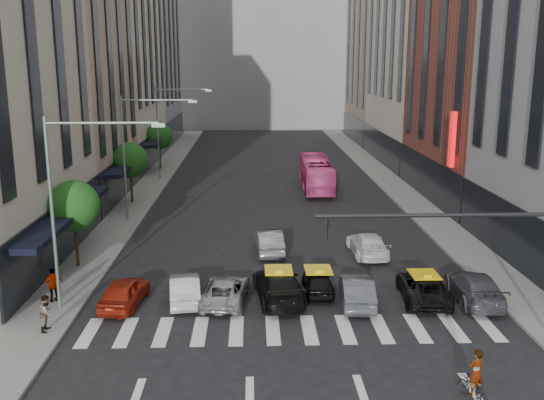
{
  "coord_description": "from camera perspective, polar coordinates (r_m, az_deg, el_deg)",
  "views": [
    {
      "loc": [
        -1.85,
        -23.08,
        11.54
      ],
      "look_at": [
        -0.77,
        9.61,
        4.0
      ],
      "focal_mm": 40.0,
      "sensor_mm": 36.0,
      "label": 1
    }
  ],
  "objects": [
    {
      "name": "liberty_sign",
      "position": [
        45.78,
        16.6,
        5.49
      ],
      "size": [
        0.3,
        0.7,
        4.0
      ],
      "color": "red",
      "rests_on": "ground"
    },
    {
      "name": "building_left_d",
      "position": [
        89.45,
        -12.06,
        14.92
      ],
      "size": [
        8.0,
        18.0,
        30.0
      ],
      "primitive_type": "cube",
      "color": "gray",
      "rests_on": "ground"
    },
    {
      "name": "building_far",
      "position": [
        108.29,
        -0.95,
        16.39
      ],
      "size": [
        30.0,
        10.0,
        36.0
      ],
      "primitive_type": "cube",
      "color": "gray",
      "rests_on": "ground"
    },
    {
      "name": "taxi_right",
      "position": [
        31.03,
        14.05,
        -7.97
      ],
      "size": [
        2.54,
        4.86,
        1.3
      ],
      "primitive_type": "imported",
      "rotation": [
        0.0,
        0.0,
        3.06
      ],
      "color": "black",
      "rests_on": "ground"
    },
    {
      "name": "sidewalk_left",
      "position": [
        55.16,
        -11.93,
        0.7
      ],
      "size": [
        3.0,
        96.0,
        0.15
      ],
      "primitive_type": "cube",
      "color": "slate",
      "rests_on": "ground"
    },
    {
      "name": "taxi_left",
      "position": [
        30.11,
        0.62,
        -8.0
      ],
      "size": [
        2.71,
        5.45,
        1.52
      ],
      "primitive_type": "imported",
      "rotation": [
        0.0,
        0.0,
        3.25
      ],
      "color": "black",
      "rests_on": "ground"
    },
    {
      "name": "building_left_b",
      "position": [
        53.29,
        -18.9,
        12.8
      ],
      "size": [
        8.0,
        16.0,
        24.0
      ],
      "primitive_type": "cube",
      "color": "tan",
      "rests_on": "ground"
    },
    {
      "name": "pedestrian_far",
      "position": [
        31.32,
        -19.89,
        -7.51
      ],
      "size": [
        1.04,
        0.91,
        1.68
      ],
      "primitive_type": "imported",
      "rotation": [
        0.0,
        0.0,
        3.77
      ],
      "color": "gray",
      "rests_on": "sidewalk_left"
    },
    {
      "name": "car_grey_curb",
      "position": [
        31.57,
        18.52,
        -7.77
      ],
      "size": [
        2.29,
        5.06,
        1.44
      ],
      "primitive_type": "imported",
      "rotation": [
        0.0,
        0.0,
        3.09
      ],
      "color": "#46484E",
      "rests_on": "ground"
    },
    {
      "name": "bus",
      "position": [
        55.62,
        4.18,
        2.5
      ],
      "size": [
        2.67,
        10.55,
        2.93
      ],
      "primitive_type": "imported",
      "rotation": [
        0.0,
        0.0,
        3.12
      ],
      "color": "#EC4593",
      "rests_on": "ground"
    },
    {
      "name": "streetlamp_near",
      "position": [
        28.85,
        -18.35,
        1.05
      ],
      "size": [
        5.38,
        0.25,
        9.0
      ],
      "color": "gray",
      "rests_on": "sidewalk_left"
    },
    {
      "name": "rider",
      "position": [
        22.48,
        18.75,
        -13.75
      ],
      "size": [
        0.73,
        0.62,
        1.69
      ],
      "primitive_type": "imported",
      "rotation": [
        0.0,
        0.0,
        3.55
      ],
      "color": "gray",
      "rests_on": "motorcycle"
    },
    {
      "name": "car_grey_mid",
      "position": [
        29.88,
        7.98,
        -8.41
      ],
      "size": [
        1.79,
        4.37,
        1.41
      ],
      "primitive_type": "imported",
      "rotation": [
        0.0,
        0.0,
        3.07
      ],
      "color": "#42454A",
      "rests_on": "ground"
    },
    {
      "name": "tree_near",
      "position": [
        35.44,
        -18.15,
        -0.54
      ],
      "size": [
        2.88,
        2.88,
        4.95
      ],
      "color": "black",
      "rests_on": "sidewalk_left"
    },
    {
      "name": "ground",
      "position": [
        25.87,
        2.48,
        -13.52
      ],
      "size": [
        160.0,
        160.0,
        0.0
      ],
      "primitive_type": "plane",
      "color": "black",
      "rests_on": "ground"
    },
    {
      "name": "taxi_center",
      "position": [
        31.05,
        4.35,
        -7.67
      ],
      "size": [
        1.46,
        3.6,
        1.23
      ],
      "primitive_type": "imported",
      "rotation": [
        0.0,
        0.0,
        3.14
      ],
      "color": "black",
      "rests_on": "ground"
    },
    {
      "name": "streetlamp_mid",
      "position": [
        44.22,
        -12.61,
        5.34
      ],
      "size": [
        5.38,
        0.25,
        9.0
      ],
      "color": "gray",
      "rests_on": "sidewalk_left"
    },
    {
      "name": "tree_mid",
      "position": [
        50.7,
        -13.21,
        3.68
      ],
      "size": [
        2.88,
        2.88,
        4.95
      ],
      "color": "black",
      "rests_on": "sidewalk_left"
    },
    {
      "name": "tree_far",
      "position": [
        66.31,
        -10.57,
        5.93
      ],
      "size": [
        2.88,
        2.88,
        4.95
      ],
      "color": "black",
      "rests_on": "sidewalk_left"
    },
    {
      "name": "traffic_signal",
      "position": [
        25.07,
        20.63,
        -4.25
      ],
      "size": [
        10.1,
        0.2,
        6.0
      ],
      "color": "black",
      "rests_on": "ground"
    },
    {
      "name": "streetlamp_far",
      "position": [
        59.92,
        -9.83,
        7.39
      ],
      "size": [
        5.38,
        0.25,
        9.0
      ],
      "color": "gray",
      "rests_on": "sidewalk_left"
    },
    {
      "name": "building_right_d",
      "position": [
        90.11,
        10.51,
        14.33
      ],
      "size": [
        8.0,
        18.0,
        28.0
      ],
      "primitive_type": "cube",
      "color": "tan",
      "rests_on": "ground"
    },
    {
      "name": "car_white_front",
      "position": [
        30.22,
        -8.21,
        -8.24
      ],
      "size": [
        1.93,
        4.21,
        1.34
      ],
      "primitive_type": "imported",
      "rotation": [
        0.0,
        0.0,
        3.27
      ],
      "color": "#BBBBBB",
      "rests_on": "ground"
    },
    {
      "name": "motorcycle",
      "position": [
        23.06,
        18.51,
        -16.58
      ],
      "size": [
        1.16,
        1.69,
        0.84
      ],
      "primitive_type": "imported",
      "rotation": [
        0.0,
        0.0,
        3.55
      ],
      "color": "#222325",
      "rests_on": "ground"
    },
    {
      "name": "car_silver",
      "position": [
        29.91,
        -4.43,
        -8.48
      ],
      "size": [
        2.47,
        4.62,
        1.23
      ],
      "primitive_type": "imported",
      "rotation": [
        0.0,
        0.0,
        3.04
      ],
      "color": "#A0A0A5",
      "rests_on": "ground"
    },
    {
      "name": "pedestrian_near",
      "position": [
        28.21,
        -20.44,
        -9.92
      ],
      "size": [
        0.63,
        0.8,
        1.61
      ],
      "primitive_type": "imported",
      "rotation": [
        0.0,
        0.0,
        1.54
      ],
      "color": "gray",
      "rests_on": "sidewalk_left"
    },
    {
      "name": "car_row2_left",
      "position": [
        37.23,
        -0.26,
        -3.92
      ],
      "size": [
        1.79,
        4.44,
        1.43
      ],
      "primitive_type": "imported",
      "rotation": [
        0.0,
        0.0,
        3.21
      ],
      "color": "#97979C",
      "rests_on": "ground"
    },
    {
      "name": "car_row2_right",
      "position": [
        37.24,
        8.98,
        -4.12
      ],
      "size": [
        2.09,
        4.82,
        1.38
      ],
      "primitive_type": "imported",
      "rotation": [
        0.0,
        0.0,
        3.18
      ],
      "color": "white",
      "rests_on": "ground"
    },
    {
      "name": "building_right_b",
      "position": [
        53.54,
        19.31,
        13.84
      ],
      "size": [
        8.0,
        18.0,
        26.0
      ],
      "primitive_type": "cube",
      "color": "brown",
      "rests_on": "ground"
    },
    {
      "name": "sidewalk_right",
      "position": [
        55.93,
        11.96,
        0.86
      ],
      "size": [
        3.0,
        96.0,
        0.15
      ],
      "primitive_type": "cube",
      "color": "slate",
      "rests_on": "ground"
    },
    {
      "name": "car_red",
      "position": [
        30.25,
        -13.73,
        -8.41
      ],
      "size": [
        2.1,
        4.25,
        1.39
      ],
      "primitive_type": "imported",
      "rotation": [
        0.0,
        0.0,
        3.03
      ],
      "color": "maroon",
      "rests_on": "ground"
    }
  ]
}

